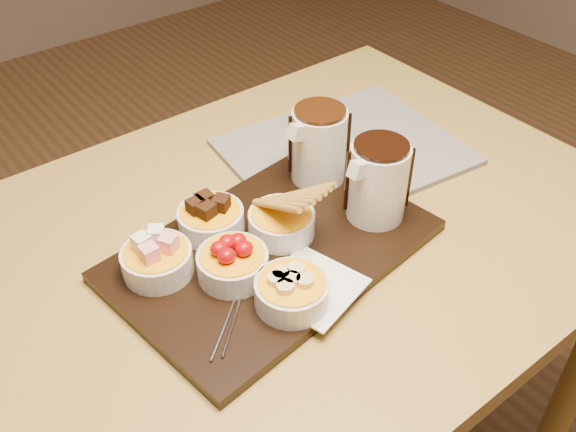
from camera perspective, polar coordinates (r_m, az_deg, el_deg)
dining_table at (r=1.06m, az=-2.09°, el=-6.01°), size 1.20×0.80×0.75m
serving_board at (r=0.95m, az=-1.42°, el=-3.06°), size 0.49×0.35×0.02m
napkin at (r=0.89m, az=2.15°, el=-6.29°), size 0.15×0.15×0.00m
bowl_marshmallows at (r=0.91m, az=-11.54°, el=-3.99°), size 0.10×0.10×0.04m
bowl_cake at (r=0.97m, az=-6.85°, el=-0.42°), size 0.10×0.10×0.04m
bowl_strawberries at (r=0.89m, az=-4.92°, el=-4.36°), size 0.10×0.10×0.04m
bowl_biscotti at (r=0.96m, az=-0.57°, el=-0.68°), size 0.10×0.10×0.04m
bowl_bananas at (r=0.85m, az=0.33°, el=-6.84°), size 0.10×0.10×0.04m
pitcher_dark_chocolate at (r=0.98m, az=7.98°, el=3.00°), size 0.10×0.10×0.12m
pitcher_milk_chocolate at (r=1.05m, az=2.76°, el=6.25°), size 0.10×0.10×0.12m
fondue_skewers at (r=0.89m, az=-4.28°, el=-6.19°), size 0.19×0.22×0.01m
newspaper at (r=1.17m, az=4.99°, el=5.73°), size 0.43×0.37×0.01m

